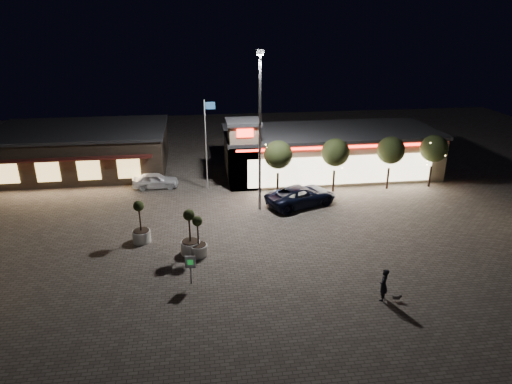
{
  "coord_description": "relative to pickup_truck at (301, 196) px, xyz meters",
  "views": [
    {
      "loc": [
        -2.8,
        -25.41,
        14.82
      ],
      "look_at": [
        1.43,
        6.0,
        2.28
      ],
      "focal_mm": 32.0,
      "sensor_mm": 36.0,
      "label": 1
    }
  ],
  "objects": [
    {
      "name": "ground",
      "position": [
        -5.48,
        -8.37,
        -0.82
      ],
      "size": [
        90.0,
        90.0,
        0.0
      ],
      "primitive_type": "plane",
      "color": "#655B52",
      "rests_on": "ground"
    },
    {
      "name": "string_tree_d",
      "position": [
        12.52,
        2.63,
        2.74
      ],
      "size": [
        2.42,
        2.42,
        4.79
      ],
      "color": "#332319",
      "rests_on": "ground"
    },
    {
      "name": "pedestrian",
      "position": [
        1.47,
        -13.64,
        0.12
      ],
      "size": [
        0.76,
        0.82,
        1.89
      ],
      "primitive_type": "imported",
      "rotation": [
        0.0,
        0.0,
        -2.15
      ],
      "color": "black",
      "rests_on": "ground"
    },
    {
      "name": "string_tree_b",
      "position": [
        3.52,
        2.63,
        2.74
      ],
      "size": [
        2.42,
        2.42,
        4.79
      ],
      "color": "#332319",
      "rests_on": "ground"
    },
    {
      "name": "white_sedan",
      "position": [
        -12.14,
        5.63,
        -0.13
      ],
      "size": [
        4.07,
        1.65,
        1.38
      ],
      "primitive_type": "imported",
      "rotation": [
        0.0,
        0.0,
        1.57
      ],
      "color": "white",
      "rests_on": "ground"
    },
    {
      "name": "planter_right",
      "position": [
        -8.48,
        -7.32,
        0.04
      ],
      "size": [
        1.14,
        1.14,
        2.8
      ],
      "color": "silver",
      "rests_on": "ground"
    },
    {
      "name": "floodlight_pole",
      "position": [
        -3.48,
        -0.37,
        6.2
      ],
      "size": [
        0.6,
        0.4,
        12.38
      ],
      "color": "gray",
      "rests_on": "ground"
    },
    {
      "name": "restaurant_building",
      "position": [
        -19.48,
        11.61,
        1.34
      ],
      "size": [
        16.4,
        11.0,
        4.3
      ],
      "color": "#382D23",
      "rests_on": "ground"
    },
    {
      "name": "string_tree_a",
      "position": [
        -1.48,
        2.63,
        2.74
      ],
      "size": [
        2.42,
        2.42,
        4.79
      ],
      "color": "#332319",
      "rests_on": "ground"
    },
    {
      "name": "planter_mid",
      "position": [
        -9.0,
        -6.97,
        0.15
      ],
      "size": [
        1.28,
        1.28,
        3.14
      ],
      "color": "silver",
      "rests_on": "ground"
    },
    {
      "name": "pickup_truck",
      "position": [
        0.0,
        0.0,
        0.0
      ],
      "size": [
        6.49,
        4.63,
        1.64
      ],
      "primitive_type": "imported",
      "rotation": [
        0.0,
        0.0,
        1.93
      ],
      "color": "black",
      "rests_on": "ground"
    },
    {
      "name": "valet_sign",
      "position": [
        -8.98,
        -10.61,
        0.46
      ],
      "size": [
        0.6,
        0.13,
        1.83
      ],
      "color": "gray",
      "rests_on": "ground"
    },
    {
      "name": "dog",
      "position": [
        2.26,
        -13.87,
        -0.56
      ],
      "size": [
        0.49,
        0.22,
        0.26
      ],
      "color": "#59514C",
      "rests_on": "ground"
    },
    {
      "name": "flagpole",
      "position": [
        -7.39,
        4.63,
        3.92
      ],
      "size": [
        0.95,
        0.1,
        8.0
      ],
      "color": "white",
      "rests_on": "ground"
    },
    {
      "name": "string_tree_c",
      "position": [
        8.52,
        2.63,
        2.74
      ],
      "size": [
        2.42,
        2.42,
        4.79
      ],
      "color": "#332319",
      "rests_on": "ground"
    },
    {
      "name": "retail_building",
      "position": [
        4.02,
        7.45,
        1.39
      ],
      "size": [
        20.4,
        8.4,
        6.1
      ],
      "color": "tan",
      "rests_on": "ground"
    },
    {
      "name": "planter_left",
      "position": [
        -12.35,
        -4.89,
        0.12
      ],
      "size": [
        1.25,
        1.25,
        3.06
      ],
      "color": "silver",
      "rests_on": "ground"
    }
  ]
}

